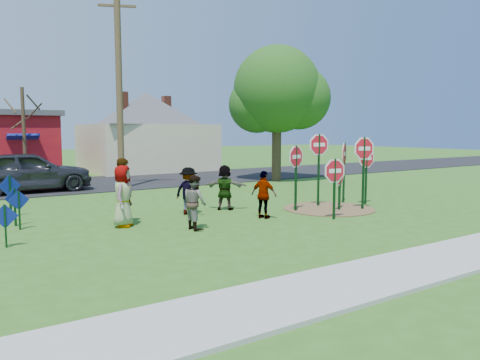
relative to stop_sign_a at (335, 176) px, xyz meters
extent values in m
plane|color=#305E1A|center=(-3.25, 2.50, -1.38)|extent=(120.00, 120.00, 0.00)
cube|color=#9E9E99|center=(-3.25, -4.70, -1.34)|extent=(22.00, 1.80, 0.08)
cube|color=black|center=(-3.25, 14.00, -1.36)|extent=(120.00, 7.50, 0.04)
cylinder|color=brown|center=(1.25, 1.50, -1.36)|extent=(3.20, 3.20, 0.03)
cube|color=navy|center=(-6.25, 16.90, 1.02)|extent=(1.60, 0.78, 0.45)
cube|color=beige|center=(2.25, 20.50, 0.22)|extent=(8.00, 7.00, 3.20)
pyramid|color=#4C4C51|center=(2.25, 20.50, 4.02)|extent=(9.40, 9.40, 2.20)
cube|color=brown|center=(0.25, 19.50, 3.22)|extent=(0.55, 0.55, 1.40)
cube|color=brown|center=(4.25, 21.50, 3.22)|extent=(0.55, 0.55, 1.40)
cube|color=black|center=(0.00, 0.00, -0.43)|extent=(0.06, 0.08, 1.90)
cylinder|color=white|center=(0.00, 0.00, 0.15)|extent=(1.02, 0.17, 1.03)
cylinder|color=red|center=(0.00, 0.00, 0.15)|extent=(0.88, 0.15, 0.89)
cube|color=white|center=(0.00, 0.00, 0.15)|extent=(0.45, 0.07, 0.13)
cube|color=black|center=(1.33, 2.14, -0.05)|extent=(0.07, 0.08, 2.65)
cylinder|color=white|center=(1.33, 2.14, 0.88)|extent=(1.04, 0.25, 1.06)
cylinder|color=red|center=(1.33, 2.14, 0.88)|extent=(0.90, 0.22, 0.92)
cube|color=white|center=(1.33, 2.14, 0.88)|extent=(0.46, 0.11, 0.13)
cylinder|color=gold|center=(1.33, 2.14, 0.88)|extent=(1.04, 0.24, 1.06)
cube|color=black|center=(2.15, 0.76, -0.11)|extent=(0.07, 0.08, 2.54)
cylinder|color=white|center=(2.15, 0.76, 0.77)|extent=(1.07, 0.25, 1.09)
cylinder|color=red|center=(2.15, 0.76, 0.77)|extent=(0.92, 0.22, 0.94)
cube|color=white|center=(2.15, 0.76, 0.77)|extent=(0.47, 0.11, 0.14)
cube|color=black|center=(2.67, 2.17, -0.22)|extent=(0.10, 0.10, 2.33)
cylinder|color=white|center=(2.67, 2.17, 0.52)|extent=(0.97, 0.69, 1.17)
cylinder|color=red|center=(2.67, 2.17, 0.52)|extent=(0.84, 0.60, 1.01)
cube|color=white|center=(2.67, 2.17, 0.52)|extent=(0.43, 0.30, 0.15)
cylinder|color=gold|center=(2.67, 2.17, 0.52)|extent=(0.97, 0.68, 1.17)
cube|color=black|center=(1.34, 1.09, -0.53)|extent=(0.09, 0.10, 1.70)
cylinder|color=white|center=(1.34, 1.09, -0.10)|extent=(1.04, 0.52, 1.15)
cylinder|color=red|center=(1.34, 1.09, -0.10)|extent=(0.90, 0.45, 0.99)
cube|color=white|center=(1.34, 1.09, -0.10)|extent=(0.46, 0.23, 0.14)
cube|color=black|center=(3.20, 1.55, -0.33)|extent=(0.06, 0.07, 2.09)
cylinder|color=white|center=(3.20, 1.55, 0.35)|extent=(0.99, 0.11, 0.99)
cylinder|color=red|center=(3.20, 1.55, 0.35)|extent=(0.85, 0.10, 0.86)
cube|color=white|center=(3.20, 1.55, 0.35)|extent=(0.44, 0.05, 0.12)
cylinder|color=gold|center=(3.20, 1.55, 0.35)|extent=(0.99, 0.10, 0.99)
cube|color=black|center=(-0.05, 1.79, -0.25)|extent=(0.07, 0.08, 2.27)
cylinder|color=white|center=(-0.05, 1.79, 0.51)|extent=(1.02, 0.28, 1.05)
cylinder|color=red|center=(-0.05, 1.79, 0.51)|extent=(0.88, 0.24, 0.90)
cube|color=white|center=(-0.05, 1.79, 0.51)|extent=(0.45, 0.12, 0.13)
cube|color=black|center=(-9.04, 1.73, -0.86)|extent=(0.05, 0.06, 1.03)
cube|color=navy|center=(-9.04, 1.73, -0.63)|extent=(0.59, 0.08, 0.59)
cube|color=black|center=(-8.45, 3.74, -0.83)|extent=(0.05, 0.06, 1.10)
cube|color=navy|center=(-8.45, 3.74, -0.54)|extent=(0.56, 0.08, 0.56)
cube|color=black|center=(-8.47, 4.38, -0.82)|extent=(0.07, 0.07, 1.11)
cube|color=navy|center=(-8.47, 4.38, -0.55)|extent=(0.56, 0.26, 0.60)
cube|color=black|center=(-8.37, 6.00, -0.70)|extent=(0.08, 0.08, 1.35)
cube|color=navy|center=(-8.37, 6.00, -0.37)|extent=(0.69, 0.26, 0.72)
imported|color=#3D4D96|center=(-5.88, 2.56, -0.49)|extent=(0.97, 1.04, 1.78)
imported|color=#1E654E|center=(-5.68, 2.98, -0.40)|extent=(0.52, 0.75, 1.96)
imported|color=#985242|center=(-4.31, 1.10, -0.61)|extent=(0.59, 0.75, 1.53)
imported|color=#323337|center=(-3.41, 3.25, -0.59)|extent=(0.97, 1.17, 1.57)
imported|color=#422D53|center=(-1.75, 1.32, -0.62)|extent=(0.69, 0.96, 1.51)
imported|color=#1C502B|center=(-1.90, 3.41, -0.58)|extent=(1.41, 1.33, 1.59)
imported|color=#2F2E33|center=(-6.85, 12.13, -0.42)|extent=(5.43, 2.23, 1.84)
cylinder|color=#4C3823|center=(-2.88, 11.20, 3.45)|extent=(0.30, 0.30, 9.66)
cube|color=#4C3823|center=(-2.88, 11.20, 7.10)|extent=(1.62, 0.78, 0.11)
cylinder|color=#382819|center=(5.51, 9.97, 0.63)|extent=(0.51, 0.51, 4.01)
sphere|color=#184612|center=(5.51, 9.97, 3.63)|extent=(4.74, 4.74, 4.74)
sphere|color=#184612|center=(6.60, 9.42, 3.18)|extent=(3.46, 3.46, 3.46)
sphere|color=#184612|center=(4.69, 10.70, 2.81)|extent=(3.10, 3.10, 3.10)
cylinder|color=#382819|center=(-6.37, 15.72, 1.11)|extent=(0.18, 0.18, 4.97)
camera|label=1|loc=(-10.43, -10.40, 1.38)|focal=35.00mm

